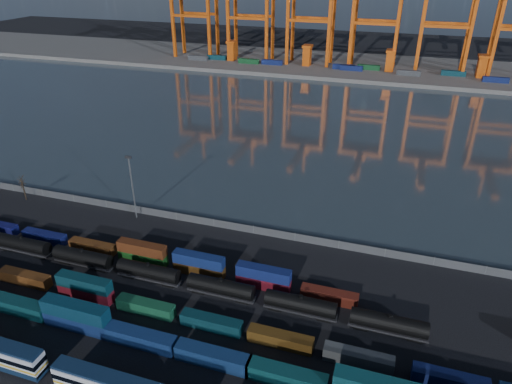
% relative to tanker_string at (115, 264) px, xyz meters
% --- Properties ---
extents(ground, '(700.00, 700.00, 0.00)m').
position_rel_tanker_string_xyz_m(ground, '(22.22, -5.17, -2.08)').
color(ground, black).
rests_on(ground, ground).
extents(harbor_water, '(700.00, 700.00, 0.00)m').
position_rel_tanker_string_xyz_m(harbor_water, '(22.22, 99.83, -2.07)').
color(harbor_water, '#2F3C44').
rests_on(harbor_water, ground).
extents(far_quay, '(700.00, 70.00, 2.00)m').
position_rel_tanker_string_xyz_m(far_quay, '(22.22, 204.83, -1.08)').
color(far_quay, '#514F4C').
rests_on(far_quay, ground).
extents(container_row_south, '(140.96, 2.55, 5.43)m').
position_rel_tanker_string_xyz_m(container_row_south, '(27.22, -15.50, -0.00)').
color(container_row_south, '#3E4142').
rests_on(container_row_south, ground).
extents(container_row_mid, '(140.05, 2.26, 4.82)m').
position_rel_tanker_string_xyz_m(container_row_mid, '(22.14, -8.37, -0.68)').
color(container_row_mid, '#36373B').
rests_on(container_row_mid, ground).
extents(container_row_north, '(140.08, 2.20, 4.69)m').
position_rel_tanker_string_xyz_m(container_row_north, '(20.99, 5.03, -0.33)').
color(container_row_north, '#101250').
rests_on(container_row_north, ground).
extents(tanker_string, '(122.01, 2.90, 4.15)m').
position_rel_tanker_string_xyz_m(tanker_string, '(0.00, 0.00, 0.00)').
color(tanker_string, black).
rests_on(tanker_string, ground).
extents(waterfront_fence, '(160.12, 0.12, 2.20)m').
position_rel_tanker_string_xyz_m(waterfront_fence, '(22.22, 22.83, -1.08)').
color(waterfront_fence, '#595B5E').
rests_on(waterfront_fence, ground).
extents(bare_tree, '(1.77, 1.85, 7.16)m').
position_rel_tanker_string_xyz_m(bare_tree, '(-40.72, 19.83, 1.43)').
color(bare_tree, black).
rests_on(bare_tree, ground).
extents(yard_light_mast, '(1.60, 0.40, 16.60)m').
position_rel_tanker_string_xyz_m(yard_light_mast, '(-7.78, 20.83, 7.21)').
color(yard_light_mast, slate).
rests_on(yard_light_mast, ground).
extents(quay_containers, '(172.58, 10.99, 2.60)m').
position_rel_tanker_string_xyz_m(quay_containers, '(11.23, 190.29, 1.22)').
color(quay_containers, navy).
rests_on(quay_containers, far_quay).
extents(straddle_carriers, '(140.00, 7.00, 11.10)m').
position_rel_tanker_string_xyz_m(straddle_carriers, '(19.72, 194.83, 5.74)').
color(straddle_carriers, '#D5500F').
rests_on(straddle_carriers, far_quay).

